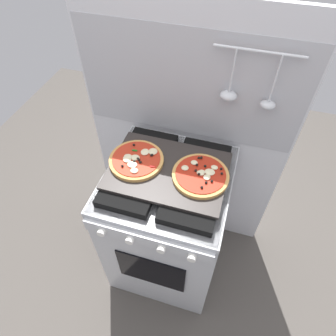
% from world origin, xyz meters
% --- Properties ---
extents(ground_plane, '(4.00, 4.00, 0.00)m').
position_xyz_m(ground_plane, '(0.00, 0.00, 0.00)').
color(ground_plane, '#4C4742').
extents(kitchen_backsplash, '(1.10, 0.09, 1.55)m').
position_xyz_m(kitchen_backsplash, '(0.00, 0.33, 0.79)').
color(kitchen_backsplash, silver).
rests_on(kitchen_backsplash, ground_plane).
extents(stove, '(0.60, 0.64, 0.90)m').
position_xyz_m(stove, '(-0.00, -0.00, 0.45)').
color(stove, '#B7BABF').
rests_on(stove, ground_plane).
extents(baking_tray, '(0.54, 0.38, 0.02)m').
position_xyz_m(baking_tray, '(0.00, 0.00, 0.91)').
color(baking_tray, '#2D2826').
rests_on(baking_tray, stove).
extents(pizza_left, '(0.26, 0.26, 0.03)m').
position_xyz_m(pizza_left, '(-0.16, 0.01, 0.93)').
color(pizza_left, tan).
rests_on(pizza_left, baking_tray).
extents(pizza_right, '(0.26, 0.26, 0.03)m').
position_xyz_m(pizza_right, '(0.15, 0.00, 0.93)').
color(pizza_right, tan).
rests_on(pizza_right, baking_tray).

